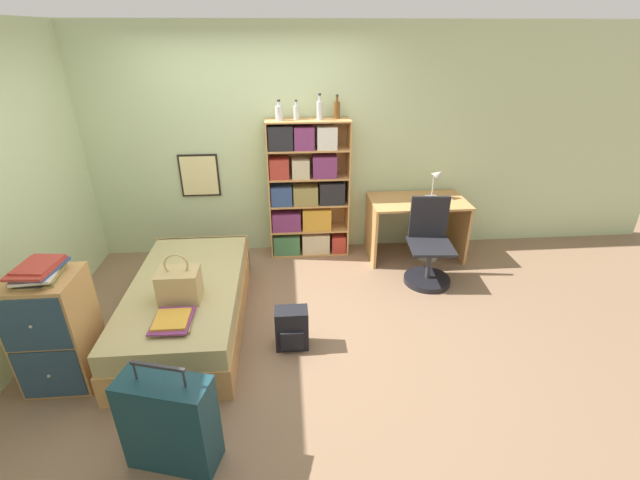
{
  "coord_description": "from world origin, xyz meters",
  "views": [
    {
      "loc": [
        0.33,
        -3.34,
        2.49
      ],
      "look_at": [
        0.62,
        0.19,
        0.75
      ],
      "focal_mm": 24.0,
      "sensor_mm": 36.0,
      "label": 1
    }
  ],
  "objects": [
    {
      "name": "ground_plane",
      "position": [
        0.0,
        0.0,
        0.0
      ],
      "size": [
        14.0,
        14.0,
        0.0
      ],
      "primitive_type": "plane",
      "color": "#84664C"
    },
    {
      "name": "wall_back",
      "position": [
        -0.0,
        1.58,
        1.3
      ],
      "size": [
        10.0,
        0.09,
        2.6
      ],
      "color": "beige",
      "rests_on": "ground_plane"
    },
    {
      "name": "bed",
      "position": [
        -0.61,
        0.02,
        0.23
      ],
      "size": [
        0.98,
        1.91,
        0.47
      ],
      "color": "tan",
      "rests_on": "ground_plane"
    },
    {
      "name": "handbag",
      "position": [
        -0.58,
        -0.26,
        0.61
      ],
      "size": [
        0.33,
        0.25,
        0.43
      ],
      "color": "tan",
      "rests_on": "bed"
    },
    {
      "name": "book_stack_on_bed",
      "position": [
        -0.58,
        -0.6,
        0.49
      ],
      "size": [
        0.31,
        0.36,
        0.06
      ],
      "color": "#427A4C",
      "rests_on": "bed"
    },
    {
      "name": "suitcase",
      "position": [
        -0.43,
        -1.41,
        0.33
      ],
      "size": [
        0.6,
        0.38,
        0.79
      ],
      "color": "#143842",
      "rests_on": "ground_plane"
    },
    {
      "name": "dresser",
      "position": [
        -1.43,
        -0.61,
        0.46
      ],
      "size": [
        0.49,
        0.48,
        0.92
      ],
      "color": "tan",
      "rests_on": "ground_plane"
    },
    {
      "name": "magazine_pile_on_dresser",
      "position": [
        -1.41,
        -0.62,
        0.98
      ],
      "size": [
        0.32,
        0.39,
        0.12
      ],
      "color": "#99894C",
      "rests_on": "dresser"
    },
    {
      "name": "bookcase",
      "position": [
        0.56,
        1.38,
        0.78
      ],
      "size": [
        0.93,
        0.28,
        1.62
      ],
      "color": "tan",
      "rests_on": "ground_plane"
    },
    {
      "name": "bottle_green",
      "position": [
        0.28,
        1.37,
        1.7
      ],
      "size": [
        0.08,
        0.08,
        0.21
      ],
      "color": "#B7BCC1",
      "rests_on": "bookcase"
    },
    {
      "name": "bottle_brown",
      "position": [
        0.46,
        1.4,
        1.7
      ],
      "size": [
        0.06,
        0.06,
        0.21
      ],
      "color": "#B7BCC1",
      "rests_on": "bookcase"
    },
    {
      "name": "bottle_clear",
      "position": [
        0.71,
        1.37,
        1.73
      ],
      "size": [
        0.07,
        0.07,
        0.27
      ],
      "color": "#B7BCC1",
      "rests_on": "bookcase"
    },
    {
      "name": "bottle_blue",
      "position": [
        0.91,
        1.43,
        1.72
      ],
      "size": [
        0.07,
        0.07,
        0.25
      ],
      "color": "brown",
      "rests_on": "bookcase"
    },
    {
      "name": "desk",
      "position": [
        1.85,
        1.21,
        0.5
      ],
      "size": [
        1.11,
        0.65,
        0.72
      ],
      "color": "tan",
      "rests_on": "ground_plane"
    },
    {
      "name": "desk_lamp",
      "position": [
        2.06,
        1.26,
        0.95
      ],
      "size": [
        0.21,
        0.16,
        0.37
      ],
      "color": "#ADA89E",
      "rests_on": "desk"
    },
    {
      "name": "desk_chair",
      "position": [
        1.83,
        0.62,
        0.29
      ],
      "size": [
        0.5,
        0.5,
        0.92
      ],
      "color": "black",
      "rests_on": "ground_plane"
    },
    {
      "name": "backpack",
      "position": [
        0.33,
        -0.37,
        0.19
      ],
      "size": [
        0.28,
        0.21,
        0.38
      ],
      "color": "black",
      "rests_on": "ground_plane"
    },
    {
      "name": "waste_bin",
      "position": [
        2.01,
        1.14,
        0.14
      ],
      "size": [
        0.27,
        0.27,
        0.29
      ],
      "color": "#B7B2A8",
      "rests_on": "ground_plane"
    }
  ]
}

